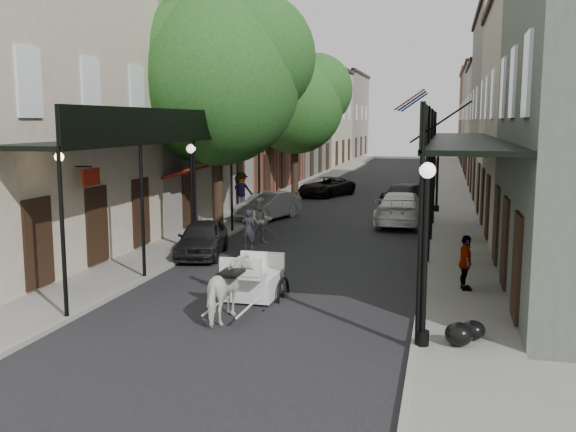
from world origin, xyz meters
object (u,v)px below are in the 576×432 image
Objects in this scene: tree_near at (227,74)px; pedestrian_walking at (261,221)px; lamppost_left at (192,195)px; horse at (230,290)px; carriage at (258,260)px; car_left_far at (326,187)px; pedestrian_sidewalk_left at (242,190)px; car_right_far at (408,195)px; lamppost_right_near at (425,252)px; pedestrian_sidewalk_right at (466,263)px; car_left_near at (202,238)px; tree_far at (301,101)px; car_left_mid at (267,206)px; lamppost_right_far at (437,173)px; car_right_near at (401,208)px.

tree_near is 5.51× the size of pedestrian_walking.
tree_near is at bearing 91.34° from lamppost_left.
horse is 2.29m from carriage.
pedestrian_sidewalk_left is at bearing -91.89° from car_left_far.
car_right_far is (2.92, 17.99, -0.21)m from carriage.
pedestrian_walking is (1.93, -1.85, -5.61)m from tree_near.
horse is 0.40× the size of car_right_far.
tree_near is at bearing 124.27° from lamppost_right_near.
car_left_near is (-8.66, 2.94, -0.25)m from pedestrian_sidewalk_right.
horse is at bearing 167.32° from lamppost_right_near.
tree_far is 2.32× the size of lamppost_right_near.
pedestrian_walking is 11.98m from car_right_far.
car_left_near is (-3.28, 4.30, -0.33)m from carriage.
car_right_far is at bearing 53.21° from tree_near.
tree_near is 12.72m from car_right_far.
lamppost_right_near is (8.35, -26.18, -3.79)m from tree_far.
car_left_mid is at bearing 105.07° from carriage.
pedestrian_sidewalk_left is 0.51× the size of car_left_near.
tree_far reaches higher than lamppost_left.
lamppost_right_far is (0.00, 20.00, 0.00)m from lamppost_right_near.
pedestrian_sidewalk_right is (0.96, -15.36, -1.18)m from lamppost_right_far.
car_left_far is 0.83× the size of car_right_near.
lamppost_right_near is at bearing 111.29° from car_right_far.
car_left_near is at bearing -121.80° from lamppost_right_far.
car_right_far is at bearing 139.77° from lamppost_right_far.
car_right_near reaches higher than car_left_mid.
pedestrian_sidewalk_left reaches higher than horse.
car_left_mid is 6.20m from car_right_near.
car_left_far is 11.27m from car_right_near.
tree_near reaches higher than car_left_far.
lamppost_right_near is at bearing -72.32° from tree_far.
lamppost_right_far is at bearing -5.44° from pedestrian_sidewalk_right.
tree_far is at bearing -18.39° from car_right_far.
car_left_near is at bearing -39.88° from lamppost_left.
tree_far is at bearing 112.12° from car_left_mid.
car_left_near is (0.50, -0.42, -1.43)m from lamppost_left.
pedestrian_sidewalk_right is 0.29× the size of car_right_near.
car_right_near is (2.92, 12.72, -0.20)m from carriage.
lamppost_left is at bearing -61.18° from horse.
lamppost_left reaches higher than car_left_mid.
horse is at bearing -70.98° from tree_near.
pedestrian_walking is 0.41× the size of car_left_far.
lamppost_left is 9.83m from pedestrian_sidewalk_right.
lamppost_left is (-8.20, 8.00, 0.00)m from lamppost_right_near.
pedestrian_sidewalk_left reaches higher than pedestrian_sidewalk_right.
carriage is 0.57× the size of car_left_far.
car_left_far is at bearing 138.15° from lamppost_right_far.
pedestrian_walking is 9.25m from pedestrian_sidewalk_left.
car_left_far is at bearing 83.41° from tree_near.
lamppost_right_near is 0.72× the size of car_right_near.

